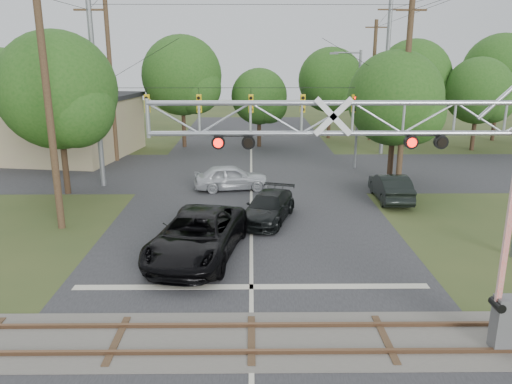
{
  "coord_description": "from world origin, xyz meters",
  "views": [
    {
      "loc": [
        0.01,
        -11.11,
        8.29
      ],
      "look_at": [
        0.19,
        7.5,
        3.07
      ],
      "focal_mm": 35.0,
      "sensor_mm": 36.0,
      "label": 1
    }
  ],
  "objects_px": {
    "traffic_signal_span": "(266,96)",
    "car_dark": "(268,207)",
    "sedan_silver": "(231,177)",
    "commercial_building": "(3,125)",
    "streetlight": "(356,104)",
    "crossing_gantry": "(424,185)",
    "pickup_black": "(197,236)"
  },
  "relations": [
    {
      "from": "traffic_signal_span",
      "to": "car_dark",
      "type": "height_order",
      "value": "traffic_signal_span"
    },
    {
      "from": "sedan_silver",
      "to": "commercial_building",
      "type": "bearing_deg",
      "value": 50.14
    },
    {
      "from": "traffic_signal_span",
      "to": "streetlight",
      "type": "height_order",
      "value": "traffic_signal_span"
    },
    {
      "from": "car_dark",
      "to": "commercial_building",
      "type": "height_order",
      "value": "commercial_building"
    },
    {
      "from": "traffic_signal_span",
      "to": "streetlight",
      "type": "distance_m",
      "value": 8.38
    },
    {
      "from": "crossing_gantry",
      "to": "traffic_signal_span",
      "type": "distance_m",
      "value": 18.75
    },
    {
      "from": "car_dark",
      "to": "streetlight",
      "type": "height_order",
      "value": "streetlight"
    },
    {
      "from": "crossing_gantry",
      "to": "streetlight",
      "type": "xyz_separation_m",
      "value": [
        2.94,
        23.43,
        -0.17
      ]
    },
    {
      "from": "pickup_black",
      "to": "commercial_building",
      "type": "height_order",
      "value": "commercial_building"
    },
    {
      "from": "car_dark",
      "to": "sedan_silver",
      "type": "distance_m",
      "value": 6.39
    },
    {
      "from": "crossing_gantry",
      "to": "car_dark",
      "type": "relative_size",
      "value": 2.27
    },
    {
      "from": "traffic_signal_span",
      "to": "crossing_gantry",
      "type": "bearing_deg",
      "value": -78.73
    },
    {
      "from": "traffic_signal_span",
      "to": "commercial_building",
      "type": "relative_size",
      "value": 0.86
    },
    {
      "from": "crossing_gantry",
      "to": "car_dark",
      "type": "height_order",
      "value": "crossing_gantry"
    },
    {
      "from": "traffic_signal_span",
      "to": "pickup_black",
      "type": "relative_size",
      "value": 2.83
    },
    {
      "from": "crossing_gantry",
      "to": "traffic_signal_span",
      "type": "xyz_separation_m",
      "value": [
        -3.66,
        18.37,
        0.78
      ]
    },
    {
      "from": "sedan_silver",
      "to": "commercial_building",
      "type": "xyz_separation_m",
      "value": [
        -19.49,
        11.64,
        1.69
      ]
    },
    {
      "from": "pickup_black",
      "to": "sedan_silver",
      "type": "distance_m",
      "value": 10.73
    },
    {
      "from": "pickup_black",
      "to": "traffic_signal_span",
      "type": "bearing_deg",
      "value": 84.97
    },
    {
      "from": "car_dark",
      "to": "streetlight",
      "type": "relative_size",
      "value": 0.58
    },
    {
      "from": "sedan_silver",
      "to": "car_dark",
      "type": "bearing_deg",
      "value": -169.75
    },
    {
      "from": "sedan_silver",
      "to": "streetlight",
      "type": "height_order",
      "value": "streetlight"
    },
    {
      "from": "car_dark",
      "to": "commercial_building",
      "type": "distance_m",
      "value": 27.96
    },
    {
      "from": "crossing_gantry",
      "to": "traffic_signal_span",
      "type": "bearing_deg",
      "value": 101.27
    },
    {
      "from": "traffic_signal_span",
      "to": "pickup_black",
      "type": "distance_m",
      "value": 12.94
    },
    {
      "from": "streetlight",
      "to": "sedan_silver",
      "type": "bearing_deg",
      "value": -145.64
    },
    {
      "from": "pickup_black",
      "to": "streetlight",
      "type": "relative_size",
      "value": 0.81
    },
    {
      "from": "streetlight",
      "to": "car_dark",
      "type": "bearing_deg",
      "value": -119.02
    },
    {
      "from": "traffic_signal_span",
      "to": "streetlight",
      "type": "xyz_separation_m",
      "value": [
        6.61,
        5.06,
        -0.94
      ]
    },
    {
      "from": "traffic_signal_span",
      "to": "sedan_silver",
      "type": "relative_size",
      "value": 4.19
    },
    {
      "from": "traffic_signal_span",
      "to": "car_dark",
      "type": "bearing_deg",
      "value": -90.59
    },
    {
      "from": "commercial_building",
      "to": "streetlight",
      "type": "xyz_separation_m",
      "value": [
        28.27,
        -5.64,
        2.26
      ]
    }
  ]
}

